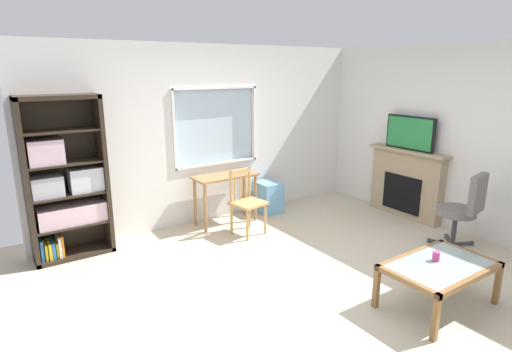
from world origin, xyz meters
TOP-DOWN VIEW (x-y plane):
  - ground at (0.00, 0.00)m, footprint 6.17×5.73m
  - wall_back_with_window at (-0.01, 2.36)m, footprint 5.17×0.15m
  - wall_right at (2.65, 0.00)m, footprint 0.12×4.93m
  - bookshelf at (-2.09, 2.13)m, footprint 0.90×0.38m
  - desk_under_window at (0.04, 2.01)m, footprint 0.94×0.42m
  - wooden_chair at (0.07, 1.50)m, footprint 0.48×0.47m
  - plastic_drawer_unit at (0.85, 2.06)m, footprint 0.35×0.40m
  - fireplace at (2.49, 0.72)m, footprint 0.26×1.29m
  - tv at (2.47, 0.72)m, footprint 0.06×0.81m
  - office_chair at (2.05, -0.46)m, footprint 0.58×0.57m
  - coffee_table at (0.60, -1.07)m, footprint 1.07×0.68m
  - sippy_cup at (0.63, -1.01)m, footprint 0.07×0.07m

SIDE VIEW (x-z plane):
  - ground at x=0.00m, z-range -0.02..0.00m
  - plastic_drawer_unit at x=0.85m, z-range 0.00..0.49m
  - coffee_table at x=0.60m, z-range 0.16..0.60m
  - wooden_chair at x=0.07m, z-range 0.01..0.91m
  - sippy_cup at x=0.63m, z-range 0.44..0.53m
  - fireplace at x=2.49m, z-range 0.00..1.06m
  - office_chair at x=2.05m, z-range 0.05..1.05m
  - desk_under_window at x=0.04m, z-range 0.24..0.98m
  - bookshelf at x=-2.09m, z-range -0.08..1.88m
  - wall_back_with_window at x=-0.01m, z-range -0.01..2.57m
  - wall_right at x=2.65m, z-range 0.00..2.58m
  - tv at x=2.47m, z-range 1.06..1.56m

